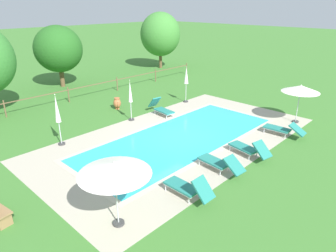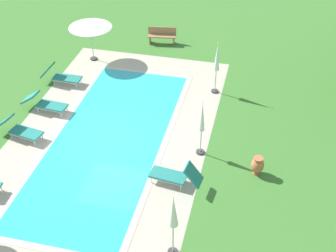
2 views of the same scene
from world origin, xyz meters
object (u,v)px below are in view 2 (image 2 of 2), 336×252
object	(u,v)px
wooden_bench_lawn_side	(162,35)
terracotta_urn_near_fence	(257,165)
sun_lounger_south_near_corner	(45,103)
sun_lounger_north_near_steps	(175,175)
sun_lounger_north_mid	(20,129)
patio_umbrella_closed_row_mid_west	(202,121)
patio_umbrella_open_by_bench	(90,24)
sun_lounger_north_end	(61,76)
patio_umbrella_closed_row_centre	(173,215)
patio_umbrella_closed_row_west	(217,61)

from	to	relation	value
wooden_bench_lawn_side	terracotta_urn_near_fence	distance (m)	10.95
sun_lounger_south_near_corner	sun_lounger_north_near_steps	bearing A→B (deg)	63.88
wooden_bench_lawn_side	terracotta_urn_near_fence	bearing A→B (deg)	32.06
wooden_bench_lawn_side	sun_lounger_north_mid	bearing A→B (deg)	-20.77
sun_lounger_north_near_steps	wooden_bench_lawn_side	size ratio (longest dim) A/B	1.24
sun_lounger_north_near_steps	wooden_bench_lawn_side	bearing A→B (deg)	-163.69
sun_lounger_north_near_steps	patio_umbrella_closed_row_mid_west	size ratio (longest dim) A/B	0.81
patio_umbrella_open_by_bench	patio_umbrella_closed_row_mid_west	world-z (taller)	patio_umbrella_closed_row_mid_west
sun_lounger_south_near_corner	sun_lounger_north_end	bearing A→B (deg)	-173.78
wooden_bench_lawn_side	patio_umbrella_closed_row_centre	bearing A→B (deg)	15.17
patio_umbrella_open_by_bench	terracotta_urn_near_fence	xyz separation A→B (m)	(6.71, 8.77, -1.53)
wooden_bench_lawn_side	terracotta_urn_near_fence	world-z (taller)	wooden_bench_lawn_side
patio_umbrella_closed_row_centre	terracotta_urn_near_fence	bearing A→B (deg)	152.29
sun_lounger_north_mid	wooden_bench_lawn_side	size ratio (longest dim) A/B	1.32
sun_lounger_north_end	patio_umbrella_closed_row_mid_west	world-z (taller)	patio_umbrella_closed_row_mid_west
patio_umbrella_closed_row_centre	wooden_bench_lawn_side	xyz separation A→B (m)	(-13.42, -3.64, -1.20)
sun_lounger_north_mid	sun_lounger_north_end	world-z (taller)	sun_lounger_north_end
sun_lounger_south_near_corner	patio_umbrella_closed_row_west	bearing A→B (deg)	114.65
sun_lounger_south_near_corner	terracotta_urn_near_fence	xyz separation A→B (m)	(1.95, 9.14, 0.03)
sun_lounger_north_end	patio_umbrella_closed_row_mid_west	distance (m)	8.08
sun_lounger_south_near_corner	patio_umbrella_closed_row_west	size ratio (longest dim) A/B	0.82
patio_umbrella_closed_row_west	wooden_bench_lawn_side	bearing A→B (deg)	-140.06
sun_lounger_north_near_steps	patio_umbrella_closed_row_mid_west	bearing A→B (deg)	163.35
patio_umbrella_open_by_bench	patio_umbrella_closed_row_centre	world-z (taller)	patio_umbrella_closed_row_centre
sun_lounger_south_near_corner	patio_umbrella_closed_row_mid_west	xyz separation A→B (m)	(1.27, 6.95, 1.13)
patio_umbrella_closed_row_centre	terracotta_urn_near_fence	size ratio (longest dim) A/B	3.26
sun_lounger_north_near_steps	patio_umbrella_closed_row_west	bearing A→B (deg)	175.90
sun_lounger_north_near_steps	sun_lounger_south_near_corner	distance (m)	7.12
sun_lounger_north_mid	wooden_bench_lawn_side	xyz separation A→B (m)	(-9.27, 3.52, 0.09)
sun_lounger_south_near_corner	patio_umbrella_open_by_bench	world-z (taller)	patio_umbrella_open_by_bench
sun_lounger_north_end	patio_umbrella_closed_row_mid_west	xyz separation A→B (m)	(3.51, 7.19, 1.11)
sun_lounger_north_near_steps	patio_umbrella_closed_row_mid_west	world-z (taller)	patio_umbrella_closed_row_mid_west
patio_umbrella_open_by_bench	wooden_bench_lawn_side	size ratio (longest dim) A/B	1.40
sun_lounger_north_near_steps	patio_umbrella_open_by_bench	distance (m)	10.05
patio_umbrella_open_by_bench	sun_lounger_south_near_corner	bearing A→B (deg)	-4.47
patio_umbrella_closed_row_west	sun_lounger_north_end	bearing A→B (deg)	-82.82
sun_lounger_south_near_corner	terracotta_urn_near_fence	size ratio (longest dim) A/B	2.77
patio_umbrella_closed_row_mid_west	terracotta_urn_near_fence	xyz separation A→B (m)	(0.68, 2.19, -1.09)
sun_lounger_north_end	patio_umbrella_closed_row_west	distance (m)	7.25
sun_lounger_south_near_corner	terracotta_urn_near_fence	world-z (taller)	sun_lounger_south_near_corner
patio_umbrella_closed_row_west	terracotta_urn_near_fence	distance (m)	5.71
sun_lounger_north_mid	patio_umbrella_closed_row_mid_west	distance (m)	7.25
patio_umbrella_closed_row_mid_west	patio_umbrella_closed_row_west	bearing A→B (deg)	-178.58
sun_lounger_north_end	sun_lounger_south_near_corner	world-z (taller)	sun_lounger_north_end
patio_umbrella_closed_row_west	wooden_bench_lawn_side	size ratio (longest dim) A/B	1.61
patio_umbrella_open_by_bench	patio_umbrella_closed_row_mid_west	xyz separation A→B (m)	(6.03, 6.58, -0.44)
patio_umbrella_closed_row_west	sun_lounger_north_near_steps	bearing A→B (deg)	-4.10
patio_umbrella_open_by_bench	patio_umbrella_closed_row_mid_west	size ratio (longest dim) A/B	0.91
sun_lounger_north_near_steps	wooden_bench_lawn_side	distance (m)	10.90
sun_lounger_north_end	wooden_bench_lawn_side	bearing A→B (deg)	144.90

